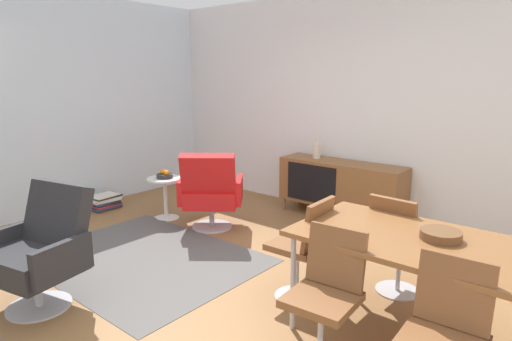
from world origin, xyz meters
name	(u,v)px	position (x,y,z in m)	size (l,w,h in m)	color
ground_plane	(224,288)	(0.00, 0.00, 0.00)	(8.32, 8.32, 0.00)	olive
wall_back	(368,106)	(0.00, 2.60, 1.40)	(6.80, 0.12, 2.80)	white
wall_window_left	(37,106)	(-3.20, 0.00, 1.40)	(0.12, 5.60, 2.80)	silver
sideboard	(341,184)	(-0.17, 2.30, 0.44)	(1.60, 0.45, 0.72)	brown
vase_cobalt	(317,151)	(-0.54, 2.30, 0.82)	(0.10, 0.10, 0.28)	beige
dining_table	(419,245)	(1.51, 0.27, 0.70)	(1.60, 0.90, 0.74)	brown
wooden_bowl_on_table	(441,235)	(1.62, 0.34, 0.77)	(0.26, 0.26, 0.06)	brown
dining_chair_near_window	(304,245)	(0.62, 0.27, 0.47)	(0.44, 0.42, 0.86)	brown
dining_chair_front_right	(445,335)	(1.86, -0.29, 0.47)	(0.42, 0.44, 0.86)	brown
dining_chair_front_left	(326,293)	(1.16, -0.29, 0.47)	(0.43, 0.45, 0.86)	brown
dining_chair_back_left	(398,241)	(1.16, 0.83, 0.47)	(0.42, 0.45, 0.86)	brown
lounge_chair_red	(210,191)	(-1.12, 0.95, 0.47)	(0.91, 0.90, 0.95)	red
armchair_black_shell	(41,248)	(-0.91, -1.09, 0.47)	(0.81, 0.77, 0.95)	#262628
side_table_round	(165,193)	(-1.86, 0.88, 0.32)	(0.44, 0.44, 0.52)	white
fruit_bowl	(165,175)	(-1.86, 0.88, 0.56)	(0.20, 0.20, 0.11)	#262628
magazine_stack	(105,202)	(-2.81, 0.60, 0.09)	(0.32, 0.41, 0.19)	#262626
area_rug	(144,258)	(-1.03, -0.07, 0.00)	(2.20, 1.70, 0.01)	#595654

